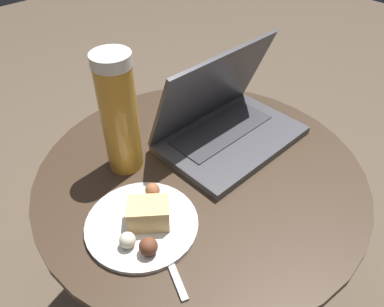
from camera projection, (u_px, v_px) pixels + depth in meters
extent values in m
plane|color=brown|center=(198.00, 301.00, 1.16)|extent=(6.00, 6.00, 0.00)
cylinder|color=#9E9EA3|center=(198.00, 299.00, 1.15)|extent=(0.37, 0.37, 0.01)
cylinder|color=#9E9EA3|center=(199.00, 248.00, 0.98)|extent=(0.06, 0.06, 0.52)
cylinder|color=#38281C|center=(200.00, 174.00, 0.81)|extent=(0.70, 0.70, 0.02)
cube|color=#47474C|center=(232.00, 139.00, 0.87)|extent=(0.32, 0.22, 0.02)
cube|color=#333338|center=(222.00, 130.00, 0.88)|extent=(0.25, 0.11, 0.00)
cube|color=#47474C|center=(212.00, 88.00, 0.83)|extent=(0.32, 0.09, 0.20)
cube|color=silver|center=(213.00, 89.00, 0.83)|extent=(0.30, 0.08, 0.18)
cylinder|color=gold|center=(120.00, 120.00, 0.74)|extent=(0.07, 0.07, 0.23)
cylinder|color=white|center=(111.00, 60.00, 0.66)|extent=(0.08, 0.08, 0.02)
cylinder|color=silver|center=(142.00, 224.00, 0.68)|extent=(0.21, 0.21, 0.01)
cube|color=#DBB775|center=(148.00, 213.00, 0.67)|extent=(0.09, 0.09, 0.05)
sphere|color=beige|center=(127.00, 240.00, 0.63)|extent=(0.03, 0.03, 0.03)
sphere|color=brown|center=(148.00, 246.00, 0.62)|extent=(0.03, 0.03, 0.03)
sphere|color=#9E5B38|center=(153.00, 190.00, 0.72)|extent=(0.03, 0.03, 0.03)
cube|color=#B2B2B7|center=(171.00, 265.00, 0.62)|extent=(0.06, 0.13, 0.00)
cube|color=#B2B2B7|center=(154.00, 223.00, 0.69)|extent=(0.04, 0.06, 0.00)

